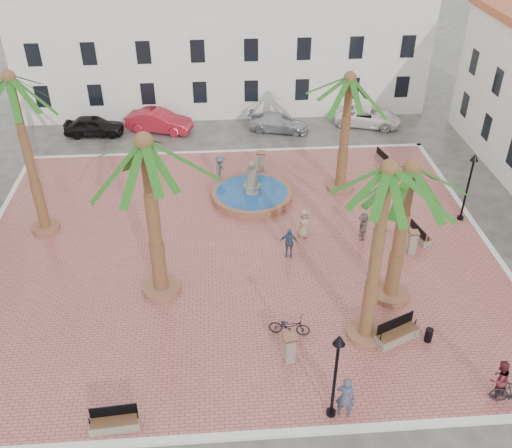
% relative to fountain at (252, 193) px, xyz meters
% --- Properties ---
extents(ground, '(120.00, 120.00, 0.00)m').
position_rel_fountain_xyz_m(ground, '(-1.12, -4.85, -0.48)').
color(ground, '#56544F').
rests_on(ground, ground).
extents(plaza, '(26.00, 22.00, 0.15)m').
position_rel_fountain_xyz_m(plaza, '(-1.12, -4.85, -0.40)').
color(plaza, '#AB5850').
rests_on(plaza, ground).
extents(kerb_n, '(26.30, 0.30, 0.16)m').
position_rel_fountain_xyz_m(kerb_n, '(-1.12, 6.15, -0.40)').
color(kerb_n, silver).
rests_on(kerb_n, ground).
extents(kerb_s, '(26.30, 0.30, 0.16)m').
position_rel_fountain_xyz_m(kerb_s, '(-1.12, -15.85, -0.40)').
color(kerb_s, silver).
rests_on(kerb_s, ground).
extents(kerb_e, '(0.30, 22.30, 0.16)m').
position_rel_fountain_xyz_m(kerb_e, '(11.88, -4.85, -0.40)').
color(kerb_e, silver).
rests_on(kerb_e, ground).
extents(building_north, '(30.40, 7.40, 9.50)m').
position_rel_fountain_xyz_m(building_north, '(-1.12, 15.15, 4.29)').
color(building_north, white).
rests_on(building_north, ground).
extents(fountain, '(4.67, 4.67, 2.41)m').
position_rel_fountain_xyz_m(fountain, '(0.00, 0.00, 0.00)').
color(fountain, '#985F44').
rests_on(fountain, plaza).
extents(palm_nw, '(4.74, 4.74, 8.72)m').
position_rel_fountain_xyz_m(palm_nw, '(-11.21, -2.34, 7.21)').
color(palm_nw, '#985F44').
rests_on(palm_nw, plaza).
extents(palm_sw, '(5.71, 5.71, 7.98)m').
position_rel_fountain_xyz_m(palm_sw, '(-4.72, -7.85, 6.34)').
color(palm_sw, '#985F44').
rests_on(palm_sw, plaza).
extents(palm_s, '(4.93, 4.93, 8.32)m').
position_rel_fountain_xyz_m(palm_s, '(3.97, -11.43, 6.80)').
color(palm_s, '#985F44').
rests_on(palm_s, plaza).
extents(palm_e, '(5.47, 5.47, 7.01)m').
position_rel_fountain_xyz_m(palm_e, '(5.72, -9.02, 5.45)').
color(palm_e, '#985F44').
rests_on(palm_e, plaza).
extents(palm_ne, '(5.16, 5.16, 7.17)m').
position_rel_fountain_xyz_m(palm_ne, '(5.32, 0.73, 5.66)').
color(palm_ne, '#985F44').
rests_on(palm_ne, plaza).
extents(bench_s, '(1.79, 0.67, 0.93)m').
position_rel_fountain_xyz_m(bench_s, '(-5.89, -15.23, -0.07)').
color(bench_s, gray).
rests_on(bench_s, plaza).
extents(bench_se, '(2.03, 1.35, 1.03)m').
position_rel_fountain_xyz_m(bench_se, '(5.24, -11.74, -0.04)').
color(bench_se, gray).
rests_on(bench_se, plaza).
extents(bench_e, '(0.81, 1.66, 0.84)m').
position_rel_fountain_xyz_m(bench_e, '(8.44, -4.72, -0.09)').
color(bench_e, gray).
rests_on(bench_e, plaza).
extents(bench_ne, '(0.83, 1.67, 0.85)m').
position_rel_fountain_xyz_m(bench_ne, '(8.79, 3.75, -0.09)').
color(bench_ne, gray).
rests_on(bench_ne, plaza).
extents(lamppost_s, '(0.43, 0.43, 3.97)m').
position_rel_fountain_xyz_m(lamppost_s, '(1.84, -15.21, 2.36)').
color(lamppost_s, black).
rests_on(lamppost_s, plaza).
extents(lamppost_e, '(0.43, 0.43, 3.99)m').
position_rel_fountain_xyz_m(lamppost_e, '(11.28, -3.04, 2.38)').
color(lamppost_e, black).
rests_on(lamppost_e, plaza).
extents(bollard_se, '(0.56, 0.56, 1.35)m').
position_rel_fountain_xyz_m(bollard_se, '(0.63, -12.58, 0.37)').
color(bollard_se, gray).
rests_on(bollard_se, plaza).
extents(bollard_n, '(0.59, 0.59, 1.45)m').
position_rel_fountain_xyz_m(bollard_n, '(0.76, 3.01, 0.42)').
color(bollard_n, gray).
rests_on(bollard_n, plaza).
extents(bollard_e, '(0.48, 0.48, 1.30)m').
position_rel_fountain_xyz_m(bollard_e, '(7.63, -5.88, 0.35)').
color(bollard_e, gray).
rests_on(bollard_e, plaza).
extents(litter_bin, '(0.32, 0.32, 0.63)m').
position_rel_fountain_xyz_m(litter_bin, '(6.52, -11.89, -0.01)').
color(litter_bin, black).
rests_on(litter_bin, plaza).
extents(cyclist_a, '(0.80, 0.67, 1.87)m').
position_rel_fountain_xyz_m(cyclist_a, '(2.29, -15.25, 0.61)').
color(cyclist_a, '#3D4357').
rests_on(cyclist_a, plaza).
extents(bicycle_a, '(1.83, 0.96, 0.92)m').
position_rel_fountain_xyz_m(bicycle_a, '(0.82, -11.06, 0.13)').
color(bicycle_a, black).
rests_on(bicycle_a, plaza).
extents(cyclist_b, '(0.98, 0.86, 1.70)m').
position_rel_fountain_xyz_m(cyclist_b, '(8.13, -14.77, 0.52)').
color(cyclist_b, maroon).
rests_on(cyclist_b, plaza).
extents(pedestrian_fountain_a, '(0.90, 0.70, 1.62)m').
position_rel_fountain_xyz_m(pedestrian_fountain_a, '(2.42, -4.07, 0.48)').
color(pedestrian_fountain_a, '#9A7B5F').
rests_on(pedestrian_fountain_a, plaza).
extents(pedestrian_fountain_b, '(0.99, 0.56, 1.60)m').
position_rel_fountain_xyz_m(pedestrian_fountain_b, '(1.45, -5.64, 0.47)').
color(pedestrian_fountain_b, '#394B64').
rests_on(pedestrian_fountain_b, plaza).
extents(pedestrian_north, '(0.92, 1.28, 1.79)m').
position_rel_fountain_xyz_m(pedestrian_north, '(-1.77, 2.00, 0.57)').
color(pedestrian_north, '#48474C').
rests_on(pedestrian_north, plaza).
extents(pedestrian_east, '(0.75, 1.49, 1.53)m').
position_rel_fountain_xyz_m(pedestrian_east, '(5.47, -4.41, 0.44)').
color(pedestrian_east, '#736157').
rests_on(pedestrian_east, plaza).
extents(car_black, '(4.18, 1.81, 1.40)m').
position_rel_fountain_xyz_m(car_black, '(-10.53, 9.68, 0.22)').
color(car_black, black).
rests_on(car_black, ground).
extents(car_red, '(4.95, 2.96, 1.54)m').
position_rel_fountain_xyz_m(car_red, '(-5.97, 10.01, 0.29)').
color(car_red, '#AD192A').
rests_on(car_red, ground).
extents(car_silver, '(4.63, 2.81, 1.25)m').
position_rel_fountain_xyz_m(car_silver, '(2.56, 9.44, 0.15)').
color(car_silver, '#B1B1BA').
rests_on(car_silver, ground).
extents(car_white, '(5.21, 3.54, 1.32)m').
position_rel_fountain_xyz_m(car_white, '(9.15, 9.92, 0.18)').
color(car_white, white).
rests_on(car_white, ground).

